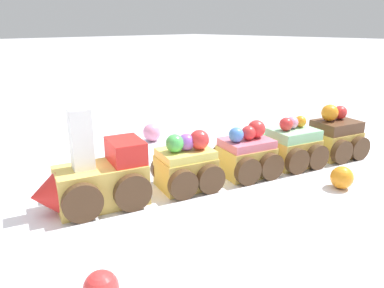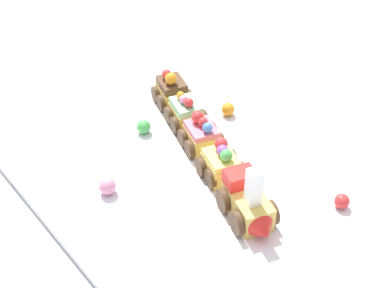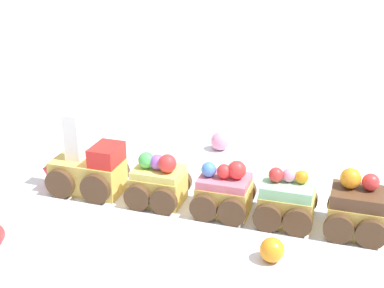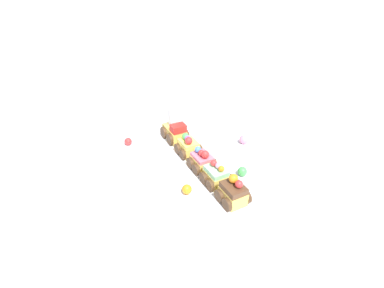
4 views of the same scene
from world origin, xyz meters
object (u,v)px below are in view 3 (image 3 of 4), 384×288
Objects in this scene: cake_car_strawberry at (224,193)px; cake_car_lemon at (159,183)px; cake_train_locomotive at (84,170)px; gumball_pink at (220,141)px; gumball_green at (298,180)px; gumball_orange at (272,250)px; cake_car_mint at (287,202)px; cake_car_chocolate at (357,210)px.

cake_car_lemon is at bearing 0.31° from cake_car_strawberry.
cake_train_locomotive is 4.29× the size of gumball_pink.
gumball_pink is 0.15m from gumball_green.
cake_train_locomotive reaches higher than gumball_orange.
cake_car_mint is at bearing 70.57° from gumball_green.
cake_train_locomotive is 0.26m from gumball_orange.
cake_car_chocolate is (-0.31, 0.10, -0.00)m from cake_train_locomotive.
gumball_green is (-0.17, -0.03, -0.01)m from cake_car_lemon.
cake_car_chocolate is 3.18× the size of gumball_green.
gumball_green is (-0.09, -0.06, -0.01)m from cake_car_strawberry.
cake_car_lemon reaches higher than gumball_orange.
cake_car_chocolate is at bearing -179.74° from cake_car_lemon.
cake_train_locomotive is 1.48× the size of cake_car_chocolate.
gumball_orange is at bearing 70.98° from gumball_green.
cake_car_chocolate is 0.11m from gumball_green.
cake_car_mint is 3.24× the size of gumball_orange.
cake_car_mint reaches higher than gumball_pink.
cake_car_strawberry is at bearing 0.21° from cake_car_mint.
gumball_pink is (0.13, -0.22, -0.01)m from cake_car_chocolate.
gumball_green is (-0.09, 0.13, -0.00)m from gumball_pink.
cake_car_chocolate reaches higher than cake_car_strawberry.
gumball_orange is at bearing 89.08° from cake_car_mint.
gumball_pink is at bearing -99.12° from cake_car_lemon.
gumball_pink is 1.09× the size of gumball_green.
gumball_green is (0.04, -0.10, -0.01)m from cake_car_chocolate.
cake_car_chocolate reaches higher than gumball_orange.
cake_train_locomotive is 0.18m from cake_car_strawberry.
gumball_pink is 0.28m from gumball_orange.
cake_train_locomotive reaches higher than cake_car_mint.
cake_car_mint is 0.21m from gumball_pink.
cake_car_strawberry is 0.18m from gumball_pink.
cake_car_chocolate is 0.26m from gumball_pink.
cake_car_mint is 2.91× the size of gumball_pink.
cake_car_strawberry is 1.00× the size of cake_car_mint.
cake_train_locomotive is at bearing 0.09° from cake_car_chocolate.
cake_car_lemon is 1.00× the size of cake_car_chocolate.
gumball_pink is at bearing -41.68° from cake_car_chocolate.
cake_car_strawberry is at bearing 88.75° from gumball_pink.
cake_train_locomotive is at bearing -0.03° from cake_car_strawberry.
cake_car_strawberry is 1.00× the size of cake_car_chocolate.
gumball_pink reaches higher than gumball_orange.
cake_car_mint is 0.07m from cake_car_chocolate.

